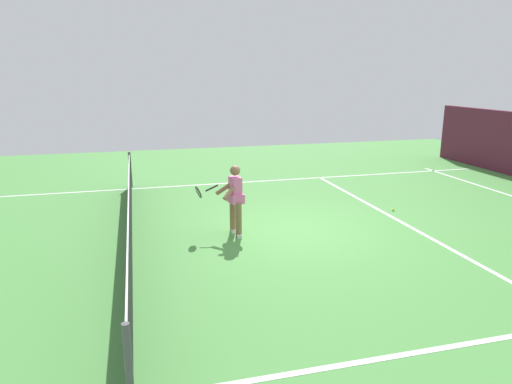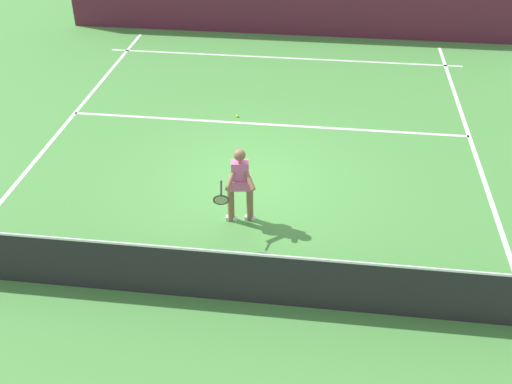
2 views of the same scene
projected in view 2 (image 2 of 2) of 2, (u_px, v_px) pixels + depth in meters
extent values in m
plane|color=#4C9342|center=(251.00, 181.00, 12.99)|extent=(24.79, 24.79, 0.00)
cube|color=#561E33|center=(289.00, 1.00, 20.01)|extent=(14.79, 0.24, 2.17)
cube|color=white|center=(282.00, 58.00, 18.79)|extent=(10.79, 0.10, 0.01)
cube|color=white|center=(265.00, 124.00, 15.13)|extent=(9.79, 0.10, 0.01)
cube|color=white|center=(490.00, 197.00, 12.47)|extent=(0.10, 17.07, 0.01)
cube|color=white|center=(31.00, 165.00, 13.50)|extent=(0.10, 17.07, 0.01)
cube|color=#232326|center=(221.00, 277.00, 9.72)|extent=(10.31, 0.02, 0.98)
cube|color=white|center=(220.00, 252.00, 9.44)|extent=(10.31, 0.02, 0.04)
cylinder|color=#8C6647|center=(250.00, 203.00, 11.62)|extent=(0.13, 0.13, 0.78)
cylinder|color=#8C6647|center=(231.00, 203.00, 11.61)|extent=(0.13, 0.13, 0.78)
cube|color=white|center=(250.00, 218.00, 11.81)|extent=(0.20, 0.10, 0.08)
cube|color=white|center=(231.00, 218.00, 11.80)|extent=(0.20, 0.10, 0.08)
cube|color=pink|center=(240.00, 174.00, 11.25)|extent=(0.35, 0.25, 0.52)
cube|color=pink|center=(240.00, 183.00, 11.36)|extent=(0.44, 0.34, 0.20)
sphere|color=#8C6647|center=(240.00, 155.00, 11.03)|extent=(0.22, 0.22, 0.22)
cylinder|color=#8C6647|center=(248.00, 177.00, 11.12)|extent=(0.34, 0.45, 0.37)
cylinder|color=#8C6647|center=(232.00, 177.00, 11.11)|extent=(0.22, 0.48, 0.37)
cylinder|color=black|center=(221.00, 188.00, 10.90)|extent=(0.08, 0.30, 0.14)
torus|color=black|center=(221.00, 200.00, 10.69)|extent=(0.30, 0.16, 0.28)
cylinder|color=beige|center=(221.00, 200.00, 10.69)|extent=(0.25, 0.13, 0.23)
sphere|color=#D1E533|center=(237.00, 116.00, 15.44)|extent=(0.07, 0.07, 0.07)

